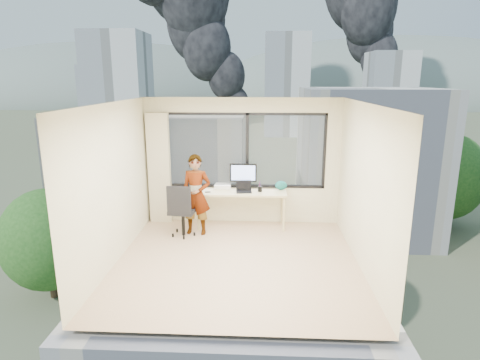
# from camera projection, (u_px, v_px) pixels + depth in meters

# --- Properties ---
(floor) EXTENTS (4.00, 4.00, 0.01)m
(floor) POSITION_uv_depth(u_px,v_px,m) (237.00, 261.00, 6.70)
(floor) COLOR tan
(floor) RESTS_ON ground
(ceiling) EXTENTS (4.00, 4.00, 0.01)m
(ceiling) POSITION_uv_depth(u_px,v_px,m) (237.00, 103.00, 6.07)
(ceiling) COLOR white
(ceiling) RESTS_ON ground
(wall_front) EXTENTS (4.00, 0.01, 2.60)m
(wall_front) POSITION_uv_depth(u_px,v_px,m) (226.00, 233.00, 4.45)
(wall_front) COLOR beige
(wall_front) RESTS_ON ground
(wall_left) EXTENTS (0.01, 4.00, 2.60)m
(wall_left) POSITION_uv_depth(u_px,v_px,m) (113.00, 185.00, 6.48)
(wall_left) COLOR beige
(wall_left) RESTS_ON ground
(wall_right) EXTENTS (0.01, 4.00, 2.60)m
(wall_right) POSITION_uv_depth(u_px,v_px,m) (364.00, 188.00, 6.29)
(wall_right) COLOR beige
(wall_right) RESTS_ON ground
(window_wall) EXTENTS (3.30, 0.16, 1.55)m
(window_wall) POSITION_uv_depth(u_px,v_px,m) (245.00, 151.00, 8.26)
(window_wall) COLOR black
(window_wall) RESTS_ON ground
(curtain) EXTENTS (0.45, 0.14, 2.30)m
(curtain) POSITION_uv_depth(u_px,v_px,m) (159.00, 169.00, 8.33)
(curtain) COLOR beige
(curtain) RESTS_ON floor
(desk) EXTENTS (1.80, 0.60, 0.75)m
(desk) POSITION_uv_depth(u_px,v_px,m) (242.00, 209.00, 8.22)
(desk) COLOR tan
(desk) RESTS_ON floor
(chair) EXTENTS (0.60, 0.60, 1.06)m
(chair) POSITION_uv_depth(u_px,v_px,m) (183.00, 209.00, 7.71)
(chair) COLOR black
(chair) RESTS_ON floor
(person) EXTENTS (0.60, 0.42, 1.57)m
(person) POSITION_uv_depth(u_px,v_px,m) (196.00, 195.00, 7.75)
(person) COLOR #2D2D33
(person) RESTS_ON floor
(monitor) EXTENTS (0.55, 0.13, 0.55)m
(monitor) POSITION_uv_depth(u_px,v_px,m) (243.00, 176.00, 8.20)
(monitor) COLOR black
(monitor) RESTS_ON desk
(game_console) EXTENTS (0.34, 0.29, 0.08)m
(game_console) POSITION_uv_depth(u_px,v_px,m) (223.00, 186.00, 8.37)
(game_console) COLOR white
(game_console) RESTS_ON desk
(laptop) EXTENTS (0.34, 0.35, 0.20)m
(laptop) POSITION_uv_depth(u_px,v_px,m) (244.00, 187.00, 8.04)
(laptop) COLOR black
(laptop) RESTS_ON desk
(cellphone) EXTENTS (0.12, 0.08, 0.01)m
(cellphone) POSITION_uv_depth(u_px,v_px,m) (208.00, 192.00, 8.05)
(cellphone) COLOR black
(cellphone) RESTS_ON desk
(pen_cup) EXTENTS (0.10, 0.10, 0.11)m
(pen_cup) POSITION_uv_depth(u_px,v_px,m) (260.00, 189.00, 8.09)
(pen_cup) COLOR black
(pen_cup) RESTS_ON desk
(handbag) EXTENTS (0.25, 0.15, 0.19)m
(handbag) POSITION_uv_depth(u_px,v_px,m) (281.00, 185.00, 8.21)
(handbag) COLOR #0D5349
(handbag) RESTS_ON desk
(exterior_ground) EXTENTS (400.00, 400.00, 0.04)m
(exterior_ground) POSITION_uv_depth(u_px,v_px,m) (259.00, 134.00, 126.33)
(exterior_ground) COLOR #515B3D
(exterior_ground) RESTS_ON ground
(near_bldg_a) EXTENTS (16.00, 12.00, 14.00)m
(near_bldg_a) POSITION_uv_depth(u_px,v_px,m) (161.00, 187.00, 37.91)
(near_bldg_a) COLOR beige
(near_bldg_a) RESTS_ON exterior_ground
(near_bldg_b) EXTENTS (14.00, 13.00, 16.00)m
(near_bldg_b) POSITION_uv_depth(u_px,v_px,m) (365.00, 162.00, 44.37)
(near_bldg_b) COLOR white
(near_bldg_b) RESTS_ON exterior_ground
(far_tower_a) EXTENTS (14.00, 14.00, 28.00)m
(far_tower_a) POSITION_uv_depth(u_px,v_px,m) (119.00, 91.00, 100.43)
(far_tower_a) COLOR silver
(far_tower_a) RESTS_ON exterior_ground
(far_tower_b) EXTENTS (13.00, 13.00, 30.00)m
(far_tower_b) POSITION_uv_depth(u_px,v_px,m) (286.00, 85.00, 122.27)
(far_tower_b) COLOR silver
(far_tower_b) RESTS_ON exterior_ground
(far_tower_c) EXTENTS (15.00, 15.00, 26.00)m
(far_tower_c) POSITION_uv_depth(u_px,v_px,m) (389.00, 90.00, 140.29)
(far_tower_c) COLOR silver
(far_tower_c) RESTS_ON exterior_ground
(far_tower_d) EXTENTS (16.00, 14.00, 22.00)m
(far_tower_d) POSITION_uv_depth(u_px,v_px,m) (105.00, 95.00, 155.66)
(far_tower_d) COLOR silver
(far_tower_d) RESTS_ON exterior_ground
(hill_a) EXTENTS (288.00, 216.00, 90.00)m
(hill_a) POSITION_uv_depth(u_px,v_px,m) (112.00, 100.00, 325.94)
(hill_a) COLOR slate
(hill_a) RESTS_ON exterior_ground
(hill_b) EXTENTS (300.00, 220.00, 96.00)m
(hill_b) POSITION_uv_depth(u_px,v_px,m) (388.00, 101.00, 315.06)
(hill_b) COLOR slate
(hill_b) RESTS_ON exterior_ground
(tree_a) EXTENTS (7.00, 7.00, 8.00)m
(tree_a) POSITION_uv_depth(u_px,v_px,m) (49.00, 250.00, 31.24)
(tree_a) COLOR #1F4D19
(tree_a) RESTS_ON exterior_ground
(tree_b) EXTENTS (7.60, 7.60, 9.00)m
(tree_b) POSITION_uv_depth(u_px,v_px,m) (314.00, 275.00, 26.26)
(tree_b) COLOR #1F4D19
(tree_b) RESTS_ON exterior_ground
(tree_c) EXTENTS (8.40, 8.40, 10.00)m
(tree_c) POSITION_uv_depth(u_px,v_px,m) (447.00, 185.00, 46.55)
(tree_c) COLOR #1F4D19
(tree_c) RESTS_ON exterior_ground
(smoke_plume_b) EXTENTS (30.00, 18.00, 70.00)m
(smoke_plume_b) POSITION_uv_depth(u_px,v_px,m) (397.00, 17.00, 162.00)
(smoke_plume_b) COLOR black
(smoke_plume_b) RESTS_ON exterior_ground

